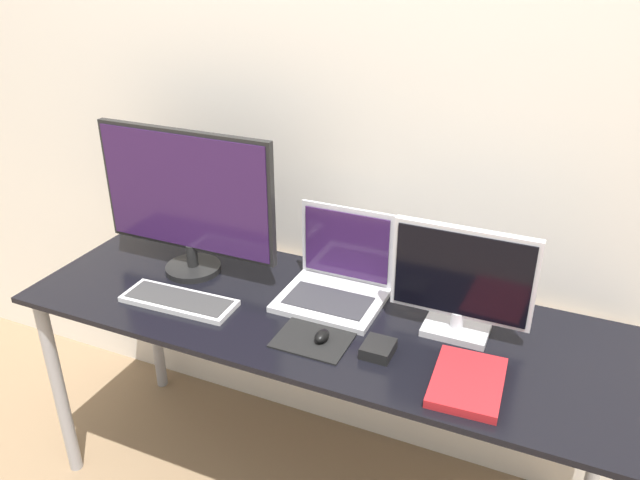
# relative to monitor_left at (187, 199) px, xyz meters

# --- Properties ---
(wall_back) EXTENTS (7.00, 0.05, 2.50)m
(wall_back) POSITION_rel_monitor_left_xyz_m (0.48, 0.30, 0.26)
(wall_back) COLOR silver
(wall_back) RESTS_ON ground_plane
(desk) EXTENTS (1.79, 0.61, 0.73)m
(desk) POSITION_rel_monitor_left_xyz_m (0.48, -0.07, -0.35)
(desk) COLOR black
(desk) RESTS_ON ground_plane
(monitor_left) EXTENTS (0.61, 0.18, 0.48)m
(monitor_left) POSITION_rel_monitor_left_xyz_m (0.00, 0.00, 0.00)
(monitor_left) COLOR black
(monitor_left) RESTS_ON desk
(monitor_right) EXTENTS (0.39, 0.13, 0.32)m
(monitor_right) POSITION_rel_monitor_left_xyz_m (0.88, 0.00, -0.09)
(monitor_right) COLOR silver
(monitor_right) RESTS_ON desk
(laptop) EXTENTS (0.31, 0.26, 0.26)m
(laptop) POSITION_rel_monitor_left_xyz_m (0.50, 0.05, -0.19)
(laptop) COLOR silver
(laptop) RESTS_ON desk
(keyboard) EXTENTS (0.36, 0.14, 0.02)m
(keyboard) POSITION_rel_monitor_left_xyz_m (0.08, -0.19, -0.25)
(keyboard) COLOR silver
(keyboard) RESTS_ON desk
(mousepad) EXTENTS (0.20, 0.22, 0.00)m
(mousepad) POSITION_rel_monitor_left_xyz_m (0.53, -0.17, -0.25)
(mousepad) COLOR black
(mousepad) RESTS_ON desk
(mouse) EXTENTS (0.04, 0.06, 0.03)m
(mouse) POSITION_rel_monitor_left_xyz_m (0.55, -0.20, -0.24)
(mouse) COLOR black
(mouse) RESTS_ON mousepad
(book) EXTENTS (0.18, 0.24, 0.02)m
(book) POSITION_rel_monitor_left_xyz_m (0.96, -0.22, -0.25)
(book) COLOR red
(book) RESTS_ON desk
(power_brick) EXTENTS (0.08, 0.09, 0.03)m
(power_brick) POSITION_rel_monitor_left_xyz_m (0.71, -0.19, -0.24)
(power_brick) COLOR black
(power_brick) RESTS_ON desk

